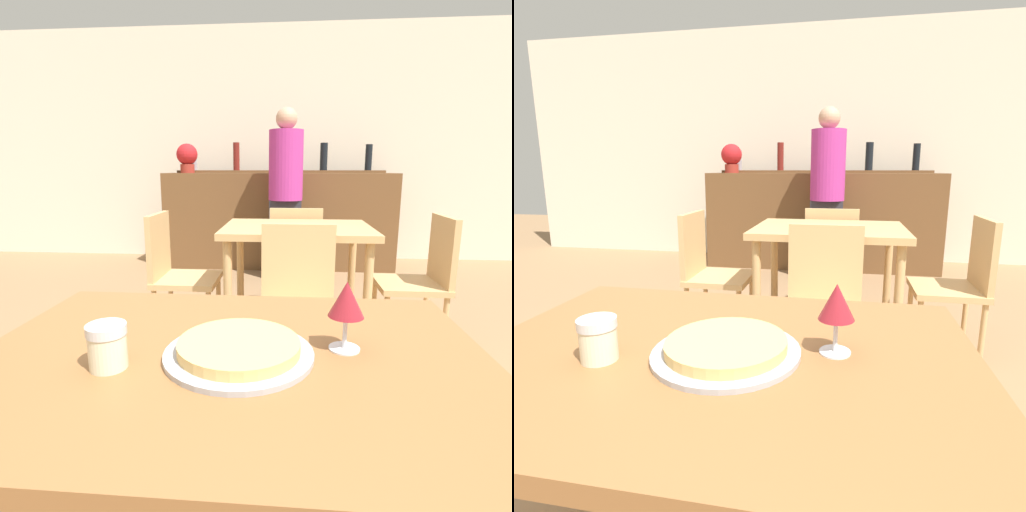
{
  "view_description": "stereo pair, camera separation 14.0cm",
  "coord_description": "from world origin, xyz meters",
  "views": [
    {
      "loc": [
        0.12,
        -0.81,
        1.12
      ],
      "look_at": [
        0.01,
        0.55,
        0.82
      ],
      "focal_mm": 28.0,
      "sensor_mm": 36.0,
      "label": 1
    },
    {
      "loc": [
        0.26,
        -0.79,
        1.12
      ],
      "look_at": [
        0.01,
        0.55,
        0.82
      ],
      "focal_mm": 28.0,
      "sensor_mm": 36.0,
      "label": 2
    }
  ],
  "objects": [
    {
      "name": "chair_far_side_left",
      "position": [
        -0.61,
        1.64,
        0.49
      ],
      "size": [
        0.4,
        0.4,
        0.85
      ],
      "rotation": [
        0.0,
        0.0,
        1.57
      ],
      "color": "tan",
      "rests_on": "ground_plane"
    },
    {
      "name": "person_standing",
      "position": [
        0.08,
        3.25,
        0.93
      ],
      "size": [
        0.34,
        0.34,
        1.71
      ],
      "color": "#2D2D38",
      "rests_on": "ground_plane"
    },
    {
      "name": "wine_glass",
      "position": [
        0.25,
        0.04,
        0.84
      ],
      "size": [
        0.08,
        0.08,
        0.16
      ],
      "color": "silver",
      "rests_on": "dining_table_near"
    },
    {
      "name": "chair_far_side_front",
      "position": [
        0.17,
        1.12,
        0.49
      ],
      "size": [
        0.4,
        0.4,
        0.85
      ],
      "color": "tan",
      "rests_on": "ground_plane"
    },
    {
      "name": "bar_counter",
      "position": [
        0.0,
        3.83,
        0.54
      ],
      "size": [
        2.6,
        0.56,
        1.08
      ],
      "color": "brown",
      "rests_on": "ground_plane"
    },
    {
      "name": "dining_table_near",
      "position": [
        0.0,
        0.0,
        0.65
      ],
      "size": [
        1.14,
        0.81,
        0.72
      ],
      "color": "brown",
      "rests_on": "ground_plane"
    },
    {
      "name": "chair_far_side_right",
      "position": [
        0.95,
        1.64,
        0.49
      ],
      "size": [
        0.4,
        0.4,
        0.85
      ],
      "rotation": [
        0.0,
        0.0,
        -1.57
      ],
      "color": "tan",
      "rests_on": "ground_plane"
    },
    {
      "name": "wall_back",
      "position": [
        0.0,
        4.34,
        1.4
      ],
      "size": [
        8.0,
        0.05,
        2.8
      ],
      "color": "silver",
      "rests_on": "ground_plane"
    },
    {
      "name": "pizza_tray",
      "position": [
        0.02,
        -0.02,
        0.74
      ],
      "size": [
        0.33,
        0.33,
        0.04
      ],
      "color": "#A3A3A8",
      "rests_on": "dining_table_near"
    },
    {
      "name": "potted_plant",
      "position": [
        -1.05,
        3.78,
        1.26
      ],
      "size": [
        0.24,
        0.24,
        0.33
      ],
      "color": "maroon",
      "rests_on": "bar_counter"
    },
    {
      "name": "cheese_shaker",
      "position": [
        -0.24,
        -0.09,
        0.77
      ],
      "size": [
        0.08,
        0.08,
        0.09
      ],
      "color": "beige",
      "rests_on": "dining_table_near"
    },
    {
      "name": "dining_table_far",
      "position": [
        0.17,
        1.64,
        0.67
      ],
      "size": [
        0.9,
        0.7,
        0.78
      ],
      "color": "tan",
      "rests_on": "ground_plane"
    },
    {
      "name": "chair_far_side_back",
      "position": [
        0.17,
        2.17,
        0.49
      ],
      "size": [
        0.4,
        0.4,
        0.85
      ],
      "rotation": [
        0.0,
        0.0,
        3.14
      ],
      "color": "tan",
      "rests_on": "ground_plane"
    },
    {
      "name": "bar_back_shelf",
      "position": [
        0.03,
        3.97,
        1.14
      ],
      "size": [
        2.39,
        0.24,
        0.35
      ],
      "color": "brown",
      "rests_on": "bar_counter"
    }
  ]
}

